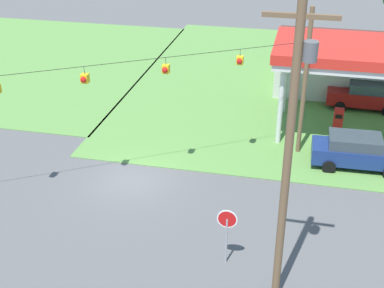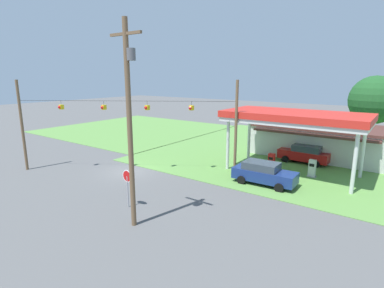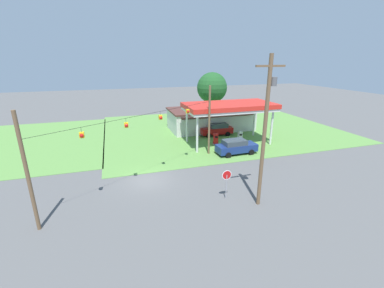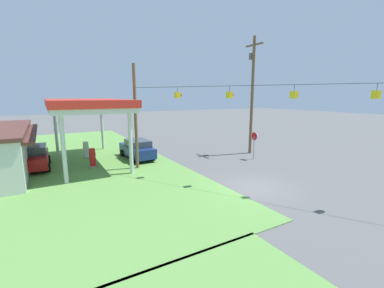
{
  "view_description": "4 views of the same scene",
  "coord_description": "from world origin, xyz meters",
  "px_view_note": "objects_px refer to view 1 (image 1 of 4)",
  "views": [
    {
      "loc": [
        7.97,
        -21.77,
        14.07
      ],
      "look_at": [
        2.53,
        2.34,
        1.2
      ],
      "focal_mm": 50.0,
      "sensor_mm": 36.0,
      "label": 1
    },
    {
      "loc": [
        19.55,
        -17.33,
        8.28
      ],
      "look_at": [
        4.29,
        3.73,
        2.41
      ],
      "focal_mm": 28.0,
      "sensor_mm": 36.0,
      "label": 2
    },
    {
      "loc": [
        -2.52,
        -21.85,
        10.81
      ],
      "look_at": [
        5.18,
        2.79,
        2.21
      ],
      "focal_mm": 24.0,
      "sensor_mm": 36.0,
      "label": 3
    },
    {
      "loc": [
        -11.26,
        11.13,
        5.66
      ],
      "look_at": [
        4.55,
        1.97,
        2.23
      ],
      "focal_mm": 24.0,
      "sensor_mm": 36.0,
      "label": 4
    }
  ],
  "objects_px": {
    "gas_station_store": "(371,67)",
    "utility_pole_main": "(290,148)",
    "gas_station_canopy": "(381,55)",
    "car_at_pumps_front": "(358,151)",
    "stop_sign_roadside": "(227,225)",
    "car_at_pumps_rear": "(366,95)",
    "fuel_pump_near": "(338,121)"
  },
  "relations": [
    {
      "from": "fuel_pump_near",
      "to": "stop_sign_roadside",
      "type": "bearing_deg",
      "value": -108.93
    },
    {
      "from": "car_at_pumps_front",
      "to": "utility_pole_main",
      "type": "height_order",
      "value": "utility_pole_main"
    },
    {
      "from": "utility_pole_main",
      "to": "car_at_pumps_rear",
      "type": "bearing_deg",
      "value": 77.39
    },
    {
      "from": "fuel_pump_near",
      "to": "gas_station_canopy",
      "type": "bearing_deg",
      "value": 0.05
    },
    {
      "from": "car_at_pumps_rear",
      "to": "utility_pole_main",
      "type": "bearing_deg",
      "value": 79.0
    },
    {
      "from": "stop_sign_roadside",
      "to": "utility_pole_main",
      "type": "distance_m",
      "value": 5.09
    },
    {
      "from": "gas_station_store",
      "to": "car_at_pumps_front",
      "type": "distance_m",
      "value": 11.69
    },
    {
      "from": "stop_sign_roadside",
      "to": "gas_station_canopy",
      "type": "bearing_deg",
      "value": -115.55
    },
    {
      "from": "car_at_pumps_front",
      "to": "utility_pole_main",
      "type": "relative_size",
      "value": 0.44
    },
    {
      "from": "gas_station_store",
      "to": "utility_pole_main",
      "type": "height_order",
      "value": "utility_pole_main"
    },
    {
      "from": "utility_pole_main",
      "to": "car_at_pumps_front",
      "type": "bearing_deg",
      "value": 72.67
    },
    {
      "from": "car_at_pumps_rear",
      "to": "gas_station_canopy",
      "type": "bearing_deg",
      "value": 91.43
    },
    {
      "from": "car_at_pumps_rear",
      "to": "utility_pole_main",
      "type": "relative_size",
      "value": 0.43
    },
    {
      "from": "car_at_pumps_front",
      "to": "stop_sign_roadside",
      "type": "relative_size",
      "value": 1.96
    },
    {
      "from": "car_at_pumps_rear",
      "to": "stop_sign_roadside",
      "type": "bearing_deg",
      "value": 71.46
    },
    {
      "from": "fuel_pump_near",
      "to": "car_at_pumps_front",
      "type": "distance_m",
      "value": 4.12
    },
    {
      "from": "gas_station_canopy",
      "to": "fuel_pump_near",
      "type": "xyz_separation_m",
      "value": [
        -1.77,
        -0.0,
        -4.16
      ]
    },
    {
      "from": "gas_station_canopy",
      "to": "utility_pole_main",
      "type": "xyz_separation_m",
      "value": [
        -4.15,
        -14.59,
        1.33
      ]
    },
    {
      "from": "gas_station_store",
      "to": "utility_pole_main",
      "type": "distance_m",
      "value": 23.09
    },
    {
      "from": "gas_station_store",
      "to": "car_at_pumps_front",
      "type": "relative_size",
      "value": 2.69
    },
    {
      "from": "gas_station_store",
      "to": "stop_sign_roadside",
      "type": "distance_m",
      "value": 21.76
    },
    {
      "from": "car_at_pumps_front",
      "to": "stop_sign_roadside",
      "type": "height_order",
      "value": "stop_sign_roadside"
    },
    {
      "from": "gas_station_canopy",
      "to": "car_at_pumps_rear",
      "type": "relative_size",
      "value": 2.43
    },
    {
      "from": "gas_station_canopy",
      "to": "stop_sign_roadside",
      "type": "xyz_separation_m",
      "value": [
        -6.27,
        -13.11,
        -3.06
      ]
    },
    {
      "from": "gas_station_canopy",
      "to": "gas_station_store",
      "type": "relative_size",
      "value": 0.88
    },
    {
      "from": "stop_sign_roadside",
      "to": "gas_station_store",
      "type": "bearing_deg",
      "value": -108.01
    },
    {
      "from": "stop_sign_roadside",
      "to": "car_at_pumps_front",
      "type": "bearing_deg",
      "value": -120.79
    },
    {
      "from": "car_at_pumps_front",
      "to": "car_at_pumps_rear",
      "type": "bearing_deg",
      "value": 82.33
    },
    {
      "from": "car_at_pumps_rear",
      "to": "stop_sign_roadside",
      "type": "xyz_separation_m",
      "value": [
        -6.28,
        -17.12,
        0.87
      ]
    },
    {
      "from": "gas_station_canopy",
      "to": "car_at_pumps_front",
      "type": "relative_size",
      "value": 2.37
    },
    {
      "from": "car_at_pumps_front",
      "to": "utility_pole_main",
      "type": "distance_m",
      "value": 12.27
    },
    {
      "from": "car_at_pumps_rear",
      "to": "stop_sign_roadside",
      "type": "distance_m",
      "value": 18.26
    }
  ]
}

